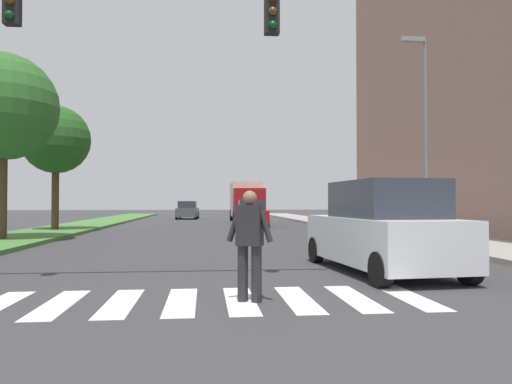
{
  "coord_description": "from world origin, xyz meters",
  "views": [
    {
      "loc": [
        -0.1,
        -0.93,
        1.51
      ],
      "look_at": [
        2.09,
        20.06,
        1.96
      ],
      "focal_mm": 34.54,
      "sensor_mm": 36.0,
      "label": 1
    }
  ],
  "objects_px": {
    "tree_mid": "(3,107)",
    "pedestrian_performer": "(250,240)",
    "street_lamp_right": "(423,119)",
    "truck_box_delivery": "(246,201)",
    "suv_crossing": "(382,229)",
    "traffic_light_gantry": "(9,44)",
    "sedan_midblock": "(252,214)",
    "tree_far": "(56,140)",
    "sedan_distant": "(188,211)"
  },
  "relations": [
    {
      "from": "tree_far",
      "to": "traffic_light_gantry",
      "type": "xyz_separation_m",
      "value": [
        4.01,
        -16.56,
        -0.31
      ]
    },
    {
      "from": "pedestrian_performer",
      "to": "sedan_midblock",
      "type": "distance_m",
      "value": 23.19
    },
    {
      "from": "traffic_light_gantry",
      "to": "sedan_midblock",
      "type": "height_order",
      "value": "traffic_light_gantry"
    },
    {
      "from": "tree_far",
      "to": "suv_crossing",
      "type": "height_order",
      "value": "tree_far"
    },
    {
      "from": "traffic_light_gantry",
      "to": "suv_crossing",
      "type": "height_order",
      "value": "traffic_light_gantry"
    },
    {
      "from": "tree_mid",
      "to": "pedestrian_performer",
      "type": "distance_m",
      "value": 15.03
    },
    {
      "from": "tree_mid",
      "to": "sedan_midblock",
      "type": "height_order",
      "value": "tree_mid"
    },
    {
      "from": "tree_far",
      "to": "pedestrian_performer",
      "type": "distance_m",
      "value": 20.37
    },
    {
      "from": "street_lamp_right",
      "to": "truck_box_delivery",
      "type": "bearing_deg",
      "value": 102.71
    },
    {
      "from": "street_lamp_right",
      "to": "sedan_midblock",
      "type": "xyz_separation_m",
      "value": [
        -5.14,
        13.14,
        -3.82
      ]
    },
    {
      "from": "pedestrian_performer",
      "to": "tree_mid",
      "type": "bearing_deg",
      "value": 124.83
    },
    {
      "from": "tree_mid",
      "to": "pedestrian_performer",
      "type": "bearing_deg",
      "value": -55.17
    },
    {
      "from": "tree_mid",
      "to": "tree_far",
      "type": "bearing_deg",
      "value": 89.54
    },
    {
      "from": "street_lamp_right",
      "to": "truck_box_delivery",
      "type": "relative_size",
      "value": 1.21
    },
    {
      "from": "tree_far",
      "to": "suv_crossing",
      "type": "relative_size",
      "value": 1.32
    },
    {
      "from": "tree_mid",
      "to": "truck_box_delivery",
      "type": "bearing_deg",
      "value": 60.67
    },
    {
      "from": "tree_far",
      "to": "sedan_midblock",
      "type": "height_order",
      "value": "tree_far"
    },
    {
      "from": "tree_mid",
      "to": "tree_far",
      "type": "xyz_separation_m",
      "value": [
        0.05,
        6.42,
        -0.44
      ]
    },
    {
      "from": "sedan_midblock",
      "to": "truck_box_delivery",
      "type": "xyz_separation_m",
      "value": [
        0.36,
        8.04,
        0.86
      ]
    },
    {
      "from": "traffic_light_gantry",
      "to": "sedan_midblock",
      "type": "xyz_separation_m",
      "value": [
        6.41,
        21.37,
        -3.57
      ]
    },
    {
      "from": "sedan_midblock",
      "to": "sedan_distant",
      "type": "distance_m",
      "value": 15.17
    },
    {
      "from": "tree_far",
      "to": "suv_crossing",
      "type": "bearing_deg",
      "value": -53.76
    },
    {
      "from": "suv_crossing",
      "to": "truck_box_delivery",
      "type": "relative_size",
      "value": 0.77
    },
    {
      "from": "tree_mid",
      "to": "pedestrian_performer",
      "type": "xyz_separation_m",
      "value": [
        8.25,
        -11.85,
        -4.16
      ]
    },
    {
      "from": "pedestrian_performer",
      "to": "truck_box_delivery",
      "type": "distance_m",
      "value": 31.24
    },
    {
      "from": "sedan_distant",
      "to": "tree_far",
      "type": "bearing_deg",
      "value": -107.16
    },
    {
      "from": "suv_crossing",
      "to": "sedan_distant",
      "type": "bearing_deg",
      "value": 98.76
    },
    {
      "from": "suv_crossing",
      "to": "truck_box_delivery",
      "type": "bearing_deg",
      "value": 91.09
    },
    {
      "from": "traffic_light_gantry",
      "to": "truck_box_delivery",
      "type": "xyz_separation_m",
      "value": [
        6.77,
        29.41,
        -2.72
      ]
    },
    {
      "from": "street_lamp_right",
      "to": "truck_box_delivery",
      "type": "height_order",
      "value": "street_lamp_right"
    },
    {
      "from": "sedan_midblock",
      "to": "street_lamp_right",
      "type": "bearing_deg",
      "value": -68.65
    },
    {
      "from": "traffic_light_gantry",
      "to": "truck_box_delivery",
      "type": "height_order",
      "value": "traffic_light_gantry"
    },
    {
      "from": "sedan_midblock",
      "to": "truck_box_delivery",
      "type": "relative_size",
      "value": 0.7
    },
    {
      "from": "sedan_midblock",
      "to": "sedan_distant",
      "type": "xyz_separation_m",
      "value": [
        -4.46,
        14.5,
        -0.02
      ]
    },
    {
      "from": "sedan_midblock",
      "to": "tree_mid",
      "type": "bearing_deg",
      "value": -133.0
    },
    {
      "from": "truck_box_delivery",
      "to": "suv_crossing",
      "type": "bearing_deg",
      "value": -88.91
    },
    {
      "from": "sedan_distant",
      "to": "tree_mid",
      "type": "bearing_deg",
      "value": -103.16
    },
    {
      "from": "sedan_midblock",
      "to": "sedan_distant",
      "type": "bearing_deg",
      "value": 107.09
    },
    {
      "from": "tree_mid",
      "to": "street_lamp_right",
      "type": "bearing_deg",
      "value": -6.97
    },
    {
      "from": "tree_far",
      "to": "suv_crossing",
      "type": "distance_m",
      "value": 19.51
    },
    {
      "from": "street_lamp_right",
      "to": "tree_mid",
      "type": "bearing_deg",
      "value": 173.03
    },
    {
      "from": "street_lamp_right",
      "to": "suv_crossing",
      "type": "height_order",
      "value": "street_lamp_right"
    },
    {
      "from": "tree_mid",
      "to": "traffic_light_gantry",
      "type": "xyz_separation_m",
      "value": [
        4.06,
        -10.13,
        -0.75
      ]
    },
    {
      "from": "street_lamp_right",
      "to": "pedestrian_performer",
      "type": "xyz_separation_m",
      "value": [
        -7.37,
        -9.94,
        -3.66
      ]
    },
    {
      "from": "street_lamp_right",
      "to": "sedan_distant",
      "type": "relative_size",
      "value": 1.8
    },
    {
      "from": "traffic_light_gantry",
      "to": "pedestrian_performer",
      "type": "bearing_deg",
      "value": -22.3
    },
    {
      "from": "tree_mid",
      "to": "sedan_midblock",
      "type": "bearing_deg",
      "value": 47.0
    },
    {
      "from": "street_lamp_right",
      "to": "suv_crossing",
      "type": "bearing_deg",
      "value": -120.79
    },
    {
      "from": "tree_mid",
      "to": "sedan_midblock",
      "type": "relative_size",
      "value": 1.62
    },
    {
      "from": "traffic_light_gantry",
      "to": "sedan_distant",
      "type": "distance_m",
      "value": 36.1
    }
  ]
}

